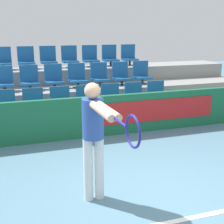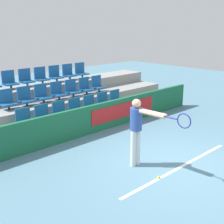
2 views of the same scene
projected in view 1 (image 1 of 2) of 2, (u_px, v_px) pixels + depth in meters
name	position (u px, v px, depth m)	size (l,w,h in m)	color
ground_plane	(154.00, 212.00, 4.06)	(30.00, 30.00, 0.00)	slate
court_baseline	(163.00, 224.00, 3.81)	(4.03, 0.08, 0.01)	white
barrier_wall	(96.00, 117.00, 6.72)	(9.85, 0.14, 0.90)	#19603D
bleacher_tier_front	(88.00, 120.00, 7.31)	(9.45, 1.00, 0.40)	gray
bleacher_tier_middle	(79.00, 102.00, 8.17)	(9.45, 1.00, 0.79)	gray
bleacher_tier_back	(72.00, 88.00, 9.03)	(9.45, 1.00, 1.19)	gray
stadium_chair_0	(5.00, 106.00, 6.76)	(0.45, 0.37, 0.61)	#333333
stadium_chair_1	(34.00, 104.00, 6.94)	(0.45, 0.37, 0.61)	#333333
stadium_chair_2	(61.00, 102.00, 7.12)	(0.45, 0.37, 0.61)	#333333
stadium_chair_3	(86.00, 100.00, 7.29)	(0.45, 0.37, 0.61)	#333333
stadium_chair_4	(111.00, 98.00, 7.47)	(0.45, 0.37, 0.61)	#333333
stadium_chair_5	(134.00, 96.00, 7.65)	(0.45, 0.37, 0.61)	#333333
stadium_chair_6	(157.00, 95.00, 7.83)	(0.45, 0.37, 0.61)	#333333
stadium_chair_7	(4.00, 80.00, 7.57)	(0.45, 0.37, 0.61)	#333333
stadium_chair_8	(29.00, 79.00, 7.75)	(0.45, 0.37, 0.61)	#333333
stadium_chair_9	(54.00, 78.00, 7.93)	(0.45, 0.37, 0.61)	#333333
stadium_chair_10	(77.00, 77.00, 8.10)	(0.45, 0.37, 0.61)	#333333
stadium_chair_11	(100.00, 75.00, 8.28)	(0.45, 0.37, 0.61)	#333333
stadium_chair_12	(121.00, 74.00, 8.46)	(0.45, 0.37, 0.61)	#333333
stadium_chair_13	(142.00, 73.00, 8.64)	(0.45, 0.37, 0.61)	#333333
stadium_chair_14	(3.00, 60.00, 8.38)	(0.45, 0.37, 0.61)	#333333
stadium_chair_15	(26.00, 59.00, 8.56)	(0.45, 0.37, 0.61)	#333333
stadium_chair_16	(48.00, 58.00, 8.74)	(0.45, 0.37, 0.61)	#333333
stadium_chair_17	(70.00, 58.00, 8.91)	(0.45, 0.37, 0.61)	#333333
stadium_chair_18	(90.00, 57.00, 9.09)	(0.45, 0.37, 0.61)	#333333
stadium_chair_19	(110.00, 56.00, 9.27)	(0.45, 0.37, 0.61)	#333333
stadium_chair_20	(129.00, 56.00, 9.45)	(0.45, 0.37, 0.61)	#333333
tennis_player	(95.00, 132.00, 4.03)	(0.29, 1.55, 1.64)	silver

